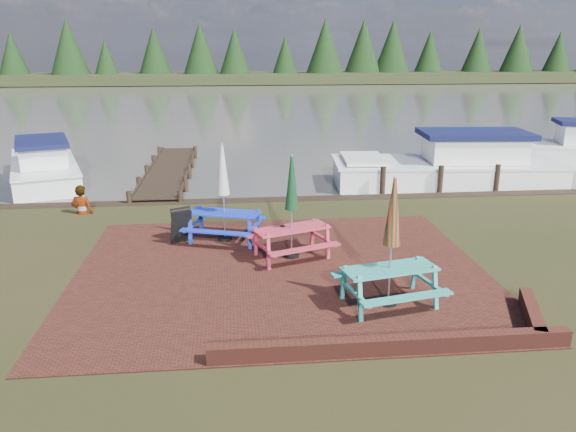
{
  "coord_description": "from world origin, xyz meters",
  "views": [
    {
      "loc": [
        -0.99,
        -10.46,
        4.84
      ],
      "look_at": [
        0.24,
        1.94,
        1.0
      ],
      "focal_mm": 35.0,
      "sensor_mm": 36.0,
      "label": 1
    }
  ],
  "objects_px": {
    "picnic_table_red": "(292,223)",
    "chalkboard": "(182,225)",
    "picnic_table_teal": "(390,262)",
    "boat_far": "(576,150)",
    "picnic_table_blue": "(224,208)",
    "person": "(80,186)",
    "boat_near": "(451,169)",
    "boat_jetty": "(44,167)",
    "jetty": "(169,170)"
  },
  "relations": [
    {
      "from": "boat_jetty",
      "to": "picnic_table_teal",
      "type": "bearing_deg",
      "value": -68.96
    },
    {
      "from": "boat_jetty",
      "to": "boat_near",
      "type": "bearing_deg",
      "value": -27.05
    },
    {
      "from": "picnic_table_teal",
      "to": "person",
      "type": "distance_m",
      "value": 10.06
    },
    {
      "from": "picnic_table_teal",
      "to": "person",
      "type": "bearing_deg",
      "value": 125.09
    },
    {
      "from": "jetty",
      "to": "boat_near",
      "type": "relative_size",
      "value": 1.08
    },
    {
      "from": "jetty",
      "to": "boat_jetty",
      "type": "xyz_separation_m",
      "value": [
        -4.61,
        -0.16,
        0.25
      ]
    },
    {
      "from": "boat_near",
      "to": "boat_jetty",
      "type": "bearing_deg",
      "value": 86.72
    },
    {
      "from": "boat_near",
      "to": "boat_far",
      "type": "bearing_deg",
      "value": -59.31
    },
    {
      "from": "picnic_table_red",
      "to": "chalkboard",
      "type": "bearing_deg",
      "value": 132.58
    },
    {
      "from": "picnic_table_teal",
      "to": "boat_jetty",
      "type": "bearing_deg",
      "value": 117.73
    },
    {
      "from": "chalkboard",
      "to": "jetty",
      "type": "distance_m",
      "value": 8.16
    },
    {
      "from": "chalkboard",
      "to": "boat_far",
      "type": "relative_size",
      "value": 0.12
    },
    {
      "from": "picnic_table_teal",
      "to": "picnic_table_blue",
      "type": "xyz_separation_m",
      "value": [
        -3.17,
        4.03,
        -0.0
      ]
    },
    {
      "from": "chalkboard",
      "to": "picnic_table_teal",
      "type": "bearing_deg",
      "value": -70.95
    },
    {
      "from": "picnic_table_red",
      "to": "picnic_table_blue",
      "type": "height_order",
      "value": "picnic_table_blue"
    },
    {
      "from": "jetty",
      "to": "boat_jetty",
      "type": "relative_size",
      "value": 1.33
    },
    {
      "from": "boat_jetty",
      "to": "boat_far",
      "type": "height_order",
      "value": "boat_far"
    },
    {
      "from": "picnic_table_blue",
      "to": "chalkboard",
      "type": "xyz_separation_m",
      "value": [
        -1.08,
        0.01,
        -0.44
      ]
    },
    {
      "from": "chalkboard",
      "to": "boat_near",
      "type": "xyz_separation_m",
      "value": [
        9.27,
        5.77,
        0.02
      ]
    },
    {
      "from": "picnic_table_red",
      "to": "person",
      "type": "distance_m",
      "value": 7.13
    },
    {
      "from": "picnic_table_red",
      "to": "boat_near",
      "type": "height_order",
      "value": "picnic_table_red"
    },
    {
      "from": "jetty",
      "to": "boat_near",
      "type": "distance_m",
      "value": 10.69
    },
    {
      "from": "chalkboard",
      "to": "person",
      "type": "height_order",
      "value": "person"
    },
    {
      "from": "boat_jetty",
      "to": "picnic_table_red",
      "type": "bearing_deg",
      "value": -66.71
    },
    {
      "from": "chalkboard",
      "to": "jetty",
      "type": "xyz_separation_m",
      "value": [
        -1.16,
        8.07,
        -0.33
      ]
    },
    {
      "from": "picnic_table_red",
      "to": "person",
      "type": "xyz_separation_m",
      "value": [
        -5.81,
        4.14,
        0.01
      ]
    },
    {
      "from": "jetty",
      "to": "chalkboard",
      "type": "bearing_deg",
      "value": -81.79
    },
    {
      "from": "picnic_table_blue",
      "to": "boat_near",
      "type": "relative_size",
      "value": 0.3
    },
    {
      "from": "jetty",
      "to": "person",
      "type": "distance_m",
      "value": 5.7
    },
    {
      "from": "boat_jetty",
      "to": "boat_far",
      "type": "relative_size",
      "value": 0.97
    },
    {
      "from": "chalkboard",
      "to": "boat_near",
      "type": "bearing_deg",
      "value": 4.46
    },
    {
      "from": "picnic_table_teal",
      "to": "person",
      "type": "height_order",
      "value": "picnic_table_teal"
    },
    {
      "from": "chalkboard",
      "to": "boat_far",
      "type": "xyz_separation_m",
      "value": [
        16.2,
        9.14,
        -0.02
      ]
    },
    {
      "from": "jetty",
      "to": "person",
      "type": "relative_size",
      "value": 5.25
    },
    {
      "from": "picnic_table_teal",
      "to": "person",
      "type": "relative_size",
      "value": 1.45
    },
    {
      "from": "jetty",
      "to": "boat_near",
      "type": "xyz_separation_m",
      "value": [
        10.43,
        -2.29,
        0.34
      ]
    },
    {
      "from": "jetty",
      "to": "boat_far",
      "type": "xyz_separation_m",
      "value": [
        17.36,
        1.08,
        0.31
      ]
    },
    {
      "from": "picnic_table_blue",
      "to": "boat_far",
      "type": "xyz_separation_m",
      "value": [
        15.12,
        9.15,
        -0.46
      ]
    },
    {
      "from": "jetty",
      "to": "boat_jetty",
      "type": "bearing_deg",
      "value": -177.99
    },
    {
      "from": "picnic_table_teal",
      "to": "boat_far",
      "type": "xyz_separation_m",
      "value": [
        11.95,
        13.17,
        -0.46
      ]
    },
    {
      "from": "picnic_table_teal",
      "to": "boat_jetty",
      "type": "xyz_separation_m",
      "value": [
        -10.02,
        11.94,
        -0.52
      ]
    },
    {
      "from": "chalkboard",
      "to": "picnic_table_blue",
      "type": "bearing_deg",
      "value": -27.73
    },
    {
      "from": "picnic_table_teal",
      "to": "jetty",
      "type": "distance_m",
      "value": 13.28
    },
    {
      "from": "picnic_table_red",
      "to": "jetty",
      "type": "height_order",
      "value": "picnic_table_red"
    },
    {
      "from": "picnic_table_teal",
      "to": "jetty",
      "type": "xyz_separation_m",
      "value": [
        -5.42,
        12.1,
        -0.76
      ]
    },
    {
      "from": "boat_far",
      "to": "picnic_table_blue",
      "type": "bearing_deg",
      "value": 137.73
    },
    {
      "from": "picnic_table_teal",
      "to": "boat_far",
      "type": "relative_size",
      "value": 0.36
    },
    {
      "from": "picnic_table_teal",
      "to": "chalkboard",
      "type": "xyz_separation_m",
      "value": [
        -4.25,
        4.03,
        -0.44
      ]
    },
    {
      "from": "picnic_table_red",
      "to": "person",
      "type": "bearing_deg",
      "value": 124.27
    },
    {
      "from": "boat_far",
      "to": "person",
      "type": "distance_m",
      "value": 20.38
    }
  ]
}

